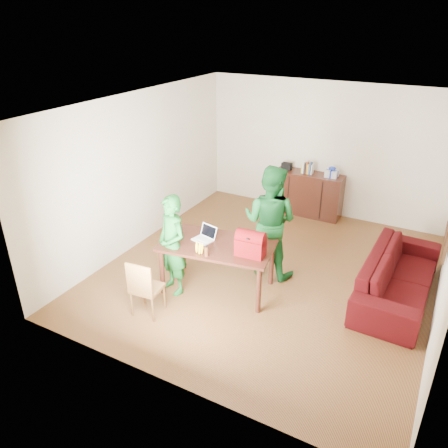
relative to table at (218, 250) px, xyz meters
The scene contains 10 objects.
room 1.24m from the table, 61.08° to the left, with size 5.20×5.70×2.90m.
table is the anchor object (origin of this frame).
chair 1.23m from the table, 119.60° to the right, with size 0.43×0.41×0.86m.
person_near 0.67m from the table, 147.47° to the right, with size 0.57×0.37×1.55m, color #145B1D.
person_far 0.97m from the table, 58.89° to the left, with size 0.89×0.69×1.82m, color #12521F.
laptop 0.29m from the table, behind, with size 0.33×0.27×0.21m.
bananas 0.39m from the table, 104.26° to the right, with size 0.17×0.11×0.06m, color gold, non-canonical shape.
bottle 0.43m from the table, 84.58° to the right, with size 0.05×0.05×0.16m, color #542913.
red_bag 0.62m from the table, ahead, with size 0.40×0.23×0.30m, color #6B0A07.
sofa 2.71m from the table, 24.13° to the left, with size 2.30×0.90×0.67m, color #3C0A07.
Camera 1 is at (2.27, -5.73, 3.85)m, focal length 35.00 mm.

